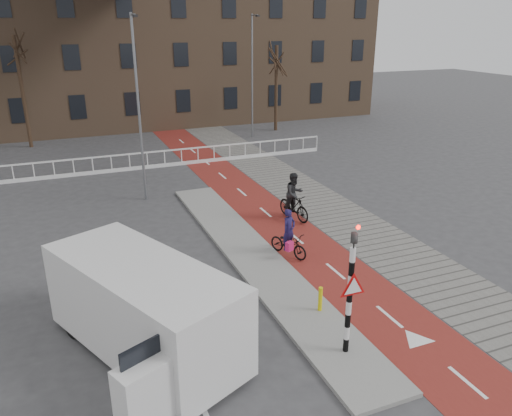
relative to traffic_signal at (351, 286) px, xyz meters
name	(u,v)px	position (x,y,z in m)	size (l,w,h in m)	color
ground	(326,310)	(0.60, 2.02, -1.99)	(120.00, 120.00, 0.00)	#38383A
bike_lane	(249,198)	(2.10, 12.02, -1.98)	(2.50, 60.00, 0.01)	maroon
sidewalk	(301,191)	(4.90, 12.02, -1.98)	(3.00, 60.00, 0.01)	slate
curb_island	(253,257)	(-0.10, 6.02, -1.93)	(1.80, 16.00, 0.12)	gray
traffic_signal	(351,286)	(0.00, 0.00, 0.00)	(0.80, 0.80, 3.68)	black
bollard	(320,299)	(0.32, 1.94, -1.50)	(0.12, 0.12, 0.74)	#D7CB0B
cyclist_near	(289,240)	(1.15, 5.74, -1.39)	(1.19, 1.77, 1.77)	black
cyclist_far	(294,200)	(2.89, 8.85, -1.14)	(1.00, 1.99, 2.04)	black
van	(144,307)	(-4.63, 2.10, -0.70)	(4.42, 6.13, 2.45)	silver
railing	(93,169)	(-4.40, 19.02, -1.68)	(28.00, 0.10, 0.99)	silver
townhouse_row	(90,23)	(-2.40, 34.02, 5.82)	(46.00, 10.00, 15.90)	#7F6047
tree_mid	(23,93)	(-7.67, 27.25, 1.58)	(0.24, 0.24, 7.14)	black
tree_right	(276,89)	(9.84, 26.01, 1.16)	(0.25, 0.25, 6.29)	black
streetlight_near	(139,112)	(-2.49, 13.79, 2.17)	(0.12, 0.12, 8.31)	slate
streetlight_right	(252,78)	(7.28, 24.50, 2.22)	(0.12, 0.12, 8.42)	slate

